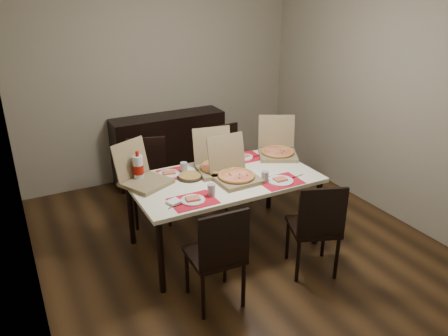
{
  "coord_description": "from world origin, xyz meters",
  "views": [
    {
      "loc": [
        -1.92,
        -3.47,
        2.51
      ],
      "look_at": [
        -0.11,
        -0.02,
        0.85
      ],
      "focal_mm": 35.0,
      "sensor_mm": 36.0,
      "label": 1
    }
  ],
  "objects_px": {
    "dip_bowl": "(220,169)",
    "chair_far_right": "(228,160)",
    "sideboard": "(169,147)",
    "soda_bottle": "(138,169)",
    "pizza_box_center": "(235,174)",
    "chair_far_left": "(149,177)",
    "dining_table": "(224,184)",
    "chair_near_right": "(316,225)",
    "chair_near_left": "(218,253)"
  },
  "relations": [
    {
      "from": "soda_bottle",
      "to": "dining_table",
      "type": "bearing_deg",
      "value": -21.96
    },
    {
      "from": "chair_far_right",
      "to": "soda_bottle",
      "type": "distance_m",
      "value": 1.45
    },
    {
      "from": "dining_table",
      "to": "dip_bowl",
      "type": "height_order",
      "value": "dip_bowl"
    },
    {
      "from": "chair_near_right",
      "to": "chair_far_right",
      "type": "bearing_deg",
      "value": 89.12
    },
    {
      "from": "chair_near_left",
      "to": "chair_near_right",
      "type": "height_order",
      "value": "same"
    },
    {
      "from": "sideboard",
      "to": "chair_far_left",
      "type": "height_order",
      "value": "chair_far_left"
    },
    {
      "from": "dip_bowl",
      "to": "sideboard",
      "type": "bearing_deg",
      "value": 87.69
    },
    {
      "from": "chair_near_left",
      "to": "chair_far_left",
      "type": "distance_m",
      "value": 1.69
    },
    {
      "from": "chair_far_right",
      "to": "soda_bottle",
      "type": "height_order",
      "value": "soda_bottle"
    },
    {
      "from": "chair_near_right",
      "to": "chair_far_left",
      "type": "height_order",
      "value": "same"
    },
    {
      "from": "chair_near_right",
      "to": "pizza_box_center",
      "type": "height_order",
      "value": "pizza_box_center"
    },
    {
      "from": "sideboard",
      "to": "chair_far_right",
      "type": "distance_m",
      "value": 1.01
    },
    {
      "from": "chair_far_right",
      "to": "pizza_box_center",
      "type": "distance_m",
      "value": 1.12
    },
    {
      "from": "chair_near_right",
      "to": "chair_far_left",
      "type": "relative_size",
      "value": 1.0
    },
    {
      "from": "dining_table",
      "to": "pizza_box_center",
      "type": "xyz_separation_m",
      "value": [
        0.07,
        -0.09,
        0.13
      ]
    },
    {
      "from": "dining_table",
      "to": "chair_near_left",
      "type": "xyz_separation_m",
      "value": [
        -0.48,
        -0.82,
        -0.17
      ]
    },
    {
      "from": "pizza_box_center",
      "to": "soda_bottle",
      "type": "bearing_deg",
      "value": 154.28
    },
    {
      "from": "chair_far_right",
      "to": "dip_bowl",
      "type": "bearing_deg",
      "value": -123.81
    },
    {
      "from": "dining_table",
      "to": "soda_bottle",
      "type": "relative_size",
      "value": 5.88
    },
    {
      "from": "dining_table",
      "to": "pizza_box_center",
      "type": "height_order",
      "value": "pizza_box_center"
    },
    {
      "from": "chair_near_right",
      "to": "pizza_box_center",
      "type": "distance_m",
      "value": 0.91
    },
    {
      "from": "chair_near_left",
      "to": "chair_far_left",
      "type": "height_order",
      "value": "same"
    },
    {
      "from": "chair_near_left",
      "to": "chair_far_left",
      "type": "bearing_deg",
      "value": 90.06
    },
    {
      "from": "chair_far_right",
      "to": "chair_near_left",
      "type": "bearing_deg",
      "value": -120.47
    },
    {
      "from": "chair_near_right",
      "to": "soda_bottle",
      "type": "relative_size",
      "value": 3.04
    },
    {
      "from": "dining_table",
      "to": "chair_far_left",
      "type": "xyz_separation_m",
      "value": [
        -0.49,
        0.88,
        -0.17
      ]
    },
    {
      "from": "chair_near_right",
      "to": "chair_far_left",
      "type": "xyz_separation_m",
      "value": [
        -0.98,
        1.71,
        0.0
      ]
    },
    {
      "from": "chair_far_left",
      "to": "dip_bowl",
      "type": "distance_m",
      "value": 0.91
    },
    {
      "from": "dining_table",
      "to": "pizza_box_center",
      "type": "distance_m",
      "value": 0.17
    },
    {
      "from": "chair_near_right",
      "to": "dip_bowl",
      "type": "bearing_deg",
      "value": 113.98
    },
    {
      "from": "dip_bowl",
      "to": "chair_far_right",
      "type": "bearing_deg",
      "value": 56.19
    },
    {
      "from": "pizza_box_center",
      "to": "dip_bowl",
      "type": "bearing_deg",
      "value": 95.4
    },
    {
      "from": "sideboard",
      "to": "chair_near_left",
      "type": "bearing_deg",
      "value": -102.73
    },
    {
      "from": "sideboard",
      "to": "chair_far_left",
      "type": "xyz_separation_m",
      "value": [
        -0.59,
        -0.93,
        0.06
      ]
    },
    {
      "from": "chair_near_left",
      "to": "dip_bowl",
      "type": "bearing_deg",
      "value": 62.08
    },
    {
      "from": "dip_bowl",
      "to": "chair_near_left",
      "type": "bearing_deg",
      "value": -117.92
    },
    {
      "from": "dining_table",
      "to": "chair_far_left",
      "type": "relative_size",
      "value": 1.94
    },
    {
      "from": "dining_table",
      "to": "dip_bowl",
      "type": "distance_m",
      "value": 0.2
    },
    {
      "from": "sideboard",
      "to": "chair_near_left",
      "type": "relative_size",
      "value": 1.61
    },
    {
      "from": "chair_near_left",
      "to": "chair_near_right",
      "type": "xyz_separation_m",
      "value": [
        0.98,
        -0.02,
        0.0
      ]
    },
    {
      "from": "dining_table",
      "to": "chair_near_right",
      "type": "xyz_separation_m",
      "value": [
        0.49,
        -0.84,
        -0.17
      ]
    },
    {
      "from": "sideboard",
      "to": "soda_bottle",
      "type": "height_order",
      "value": "soda_bottle"
    },
    {
      "from": "dining_table",
      "to": "soda_bottle",
      "type": "distance_m",
      "value": 0.84
    },
    {
      "from": "sideboard",
      "to": "chair_near_left",
      "type": "xyz_separation_m",
      "value": [
        -0.59,
        -2.62,
        0.06
      ]
    },
    {
      "from": "pizza_box_center",
      "to": "soda_bottle",
      "type": "distance_m",
      "value": 0.92
    },
    {
      "from": "soda_bottle",
      "to": "chair_near_left",
      "type": "bearing_deg",
      "value": -76.16
    },
    {
      "from": "chair_far_left",
      "to": "chair_near_right",
      "type": "bearing_deg",
      "value": -60.27
    },
    {
      "from": "chair_far_right",
      "to": "pizza_box_center",
      "type": "xyz_separation_m",
      "value": [
        -0.45,
        -0.98,
        0.3
      ]
    },
    {
      "from": "sideboard",
      "to": "chair_near_left",
      "type": "height_order",
      "value": "chair_near_left"
    },
    {
      "from": "chair_near_left",
      "to": "dip_bowl",
      "type": "xyz_separation_m",
      "value": [
        0.53,
        0.99,
        0.25
      ]
    }
  ]
}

